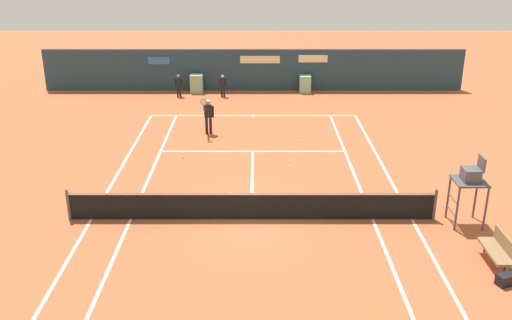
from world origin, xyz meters
The scene contains 11 objects.
ground_plane centered at (0.00, 0.58, 0.00)m, with size 80.00×80.00×0.01m.
tennis_net centered at (0.00, 0.00, 0.51)m, with size 12.10×0.10×1.07m.
sponsor_back_wall centered at (-0.03, 16.96, 1.19)m, with size 25.00×1.02×2.47m.
umpire_chair centered at (6.92, -0.30, 1.56)m, with size 1.00×1.00×2.33m.
player_bench centered at (7.01, -2.79, 0.51)m, with size 0.54×1.55×0.88m.
player_on_baseline centered at (-2.09, 8.76, 0.98)m, with size 0.57×0.74×1.85m.
ball_kid_centre_post centered at (-4.32, 15.47, 0.75)m, with size 0.43×0.18×1.30m.
ball_kid_right_post centered at (-1.77, 15.47, 0.74)m, with size 0.42×0.21×1.28m.
tennis_ball_mid_court centered at (1.54, 5.11, 0.03)m, with size 0.07×0.07×0.07m, color #CCE033.
tennis_ball_by_sideline centered at (2.13, 7.62, 0.03)m, with size 0.07×0.07×0.07m, color #CCE033.
tennis_ball_near_service_line centered at (-2.93, 5.62, 0.03)m, with size 0.07×0.07×0.07m, color #CCE033.
Camera 1 is at (0.14, -17.00, 8.77)m, focal length 40.46 mm.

